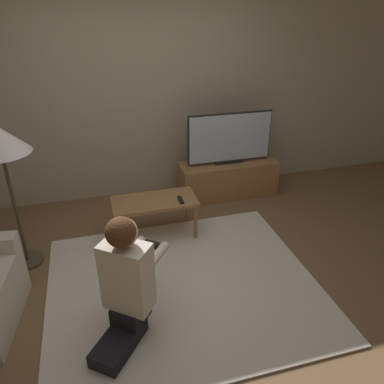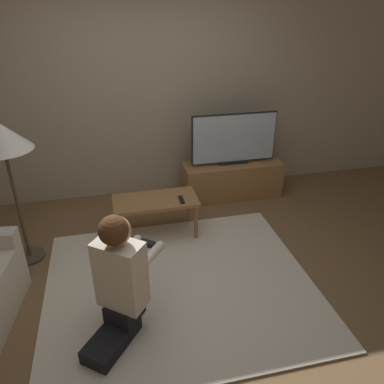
# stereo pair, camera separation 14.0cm
# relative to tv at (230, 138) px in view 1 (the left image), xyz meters

# --- Properties ---
(ground_plane) EXTENTS (10.00, 10.00, 0.00)m
(ground_plane) POSITION_rel_tv_xyz_m (-0.97, -1.51, -0.76)
(ground_plane) COLOR brown
(wall_back) EXTENTS (10.00, 0.06, 2.60)m
(wall_back) POSITION_rel_tv_xyz_m (-0.97, 0.42, 0.54)
(wall_back) COLOR tan
(wall_back) RESTS_ON ground_plane
(rug) EXTENTS (2.31, 2.00, 0.02)m
(rug) POSITION_rel_tv_xyz_m (-0.97, -1.51, -0.76)
(rug) COLOR beige
(rug) RESTS_ON ground_plane
(tv_stand) EXTENTS (1.22, 0.39, 0.45)m
(tv_stand) POSITION_rel_tv_xyz_m (-0.00, -0.00, -0.54)
(tv_stand) COLOR olive
(tv_stand) RESTS_ON ground_plane
(tv) EXTENTS (1.04, 0.08, 0.62)m
(tv) POSITION_rel_tv_xyz_m (0.00, 0.00, 0.00)
(tv) COLOR black
(tv) RESTS_ON tv_stand
(coffee_table) EXTENTS (0.86, 0.42, 0.43)m
(coffee_table) POSITION_rel_tv_xyz_m (-1.05, -0.67, -0.39)
(coffee_table) COLOR olive
(coffee_table) RESTS_ON ground_plane
(floor_lamp) EXTENTS (0.49, 0.49, 1.36)m
(floor_lamp) POSITION_rel_tv_xyz_m (-2.32, -0.79, 0.42)
(floor_lamp) COLOR #4C4233
(floor_lamp) RESTS_ON ground_plane
(person_kneeling) EXTENTS (0.69, 0.79, 1.00)m
(person_kneeling) POSITION_rel_tv_xyz_m (-1.48, -1.91, -0.25)
(person_kneeling) COLOR black
(person_kneeling) RESTS_ON rug
(remote) EXTENTS (0.04, 0.15, 0.02)m
(remote) POSITION_rel_tv_xyz_m (-0.80, -0.76, -0.32)
(remote) COLOR black
(remote) RESTS_ON coffee_table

